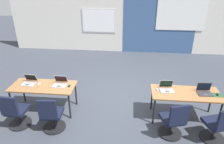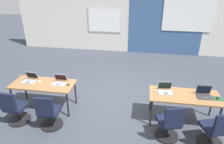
% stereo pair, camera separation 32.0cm
% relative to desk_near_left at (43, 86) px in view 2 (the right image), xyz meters
% --- Properties ---
extents(ground_plane, '(24.00, 24.00, 0.00)m').
position_rel_desk_near_left_xyz_m(ground_plane, '(1.75, 0.60, -0.66)').
color(ground_plane, '#383D47').
extents(back_wall_assembly, '(10.00, 0.27, 2.80)m').
position_rel_desk_near_left_xyz_m(back_wall_assembly, '(1.80, 4.80, 0.75)').
color(back_wall_assembly, silver).
rests_on(back_wall_assembly, ground).
extents(desk_near_left, '(1.60, 0.70, 0.72)m').
position_rel_desk_near_left_xyz_m(desk_near_left, '(0.00, 0.00, 0.00)').
color(desk_near_left, olive).
rests_on(desk_near_left, ground).
extents(desk_near_right, '(1.60, 0.70, 0.72)m').
position_rel_desk_near_left_xyz_m(desk_near_right, '(3.50, 0.00, 0.00)').
color(desk_near_right, olive).
rests_on(desk_near_right, ground).
extents(laptop_near_left_end, '(0.35, 0.34, 0.22)m').
position_rel_desk_near_left_xyz_m(laptop_near_left_end, '(-0.39, 0.08, 0.11)').
color(laptop_near_left_end, '#9E9EA3').
rests_on(laptop_near_left_end, desk_near_left).
extents(mouse_near_left_end, '(0.07, 0.11, 0.03)m').
position_rel_desk_near_left_xyz_m(mouse_near_left_end, '(-0.12, 0.05, 0.08)').
color(mouse_near_left_end, silver).
rests_on(mouse_near_left_end, desk_near_left).
extents(chair_near_left_end, '(0.52, 0.55, 0.92)m').
position_rel_desk_near_left_xyz_m(chair_near_left_end, '(-0.39, -0.72, -0.28)').
color(chair_near_left_end, black).
rests_on(chair_near_left_end, ground).
extents(laptop_near_right_end, '(0.35, 0.28, 0.24)m').
position_rel_desk_near_left_xyz_m(laptop_near_right_end, '(3.93, 0.03, 0.11)').
color(laptop_near_right_end, '#333338').
rests_on(laptop_near_right_end, desk_near_right).
extents(mousepad_near_right_end, '(0.22, 0.19, 0.00)m').
position_rel_desk_near_left_xyz_m(mousepad_near_right_end, '(4.21, -0.04, 0.06)').
color(mousepad_near_right_end, '#23512D').
rests_on(mousepad_near_right_end, desk_near_right).
extents(mouse_near_right_end, '(0.08, 0.11, 0.03)m').
position_rel_desk_near_left_xyz_m(mouse_near_right_end, '(4.21, -0.04, 0.08)').
color(mouse_near_right_end, black).
rests_on(mouse_near_right_end, mousepad_near_right_end).
extents(chair_near_right_end, '(0.55, 0.60, 0.92)m').
position_rel_desk_near_left_xyz_m(chair_near_right_end, '(4.03, -0.75, -0.28)').
color(chair_near_right_end, black).
rests_on(chair_near_right_end, ground).
extents(laptop_near_right_inner, '(0.36, 0.32, 0.23)m').
position_rel_desk_near_left_xyz_m(laptop_near_right_inner, '(3.06, 0.08, 0.11)').
color(laptop_near_right_inner, '#9E9EA3').
rests_on(laptop_near_right_inner, desk_near_right).
extents(mouse_near_right_inner, '(0.07, 0.11, 0.03)m').
position_rel_desk_near_left_xyz_m(mouse_near_right_inner, '(2.84, 0.05, 0.08)').
color(mouse_near_right_inner, '#B2B2B7').
rests_on(mouse_near_right_inner, desk_near_right).
extents(chair_near_right_inner, '(0.54, 0.60, 0.92)m').
position_rel_desk_near_left_xyz_m(chair_near_right_inner, '(3.13, -0.69, -0.28)').
color(chair_near_right_inner, black).
rests_on(chair_near_right_inner, ground).
extents(laptop_near_left_inner, '(0.33, 0.32, 0.22)m').
position_rel_desk_near_left_xyz_m(laptop_near_left_inner, '(0.42, 0.08, 0.11)').
color(laptop_near_left_inner, '#9E9EA3').
rests_on(laptop_near_left_inner, desk_near_left).
extents(mouse_near_left_inner, '(0.08, 0.11, 0.03)m').
position_rel_desk_near_left_xyz_m(mouse_near_left_inner, '(0.67, 0.02, 0.08)').
color(mouse_near_left_inner, black).
rests_on(mouse_near_left_inner, desk_near_left).
extents(chair_near_left_inner, '(0.52, 0.55, 0.92)m').
position_rel_desk_near_left_xyz_m(chair_near_left_inner, '(0.47, -0.76, -0.28)').
color(chair_near_left_inner, black).
rests_on(chair_near_left_inner, ground).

